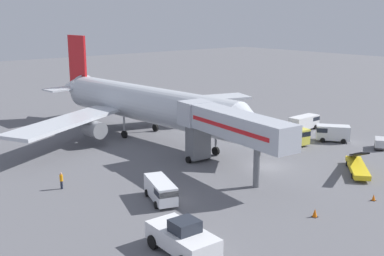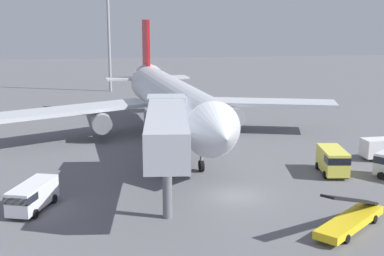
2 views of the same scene
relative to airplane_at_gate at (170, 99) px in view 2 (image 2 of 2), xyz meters
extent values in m
plane|color=slate|center=(2.82, -21.68, -4.78)|extent=(300.00, 300.00, 0.00)
cylinder|color=silver|center=(0.12, -1.39, 0.04)|extent=(7.99, 33.79, 5.09)
cone|color=silver|center=(1.75, -20.04, 0.04)|extent=(5.31, 4.38, 4.99)
cone|color=silver|center=(-1.61, 18.36, 0.42)|extent=(5.35, 6.56, 4.83)
cube|color=red|center=(-1.47, 16.82, 5.13)|extent=(0.78, 4.86, 8.14)
cube|color=silver|center=(1.61, 16.65, 0.68)|extent=(6.39, 4.04, 0.24)
cube|color=silver|center=(-4.48, 16.12, 0.68)|extent=(6.39, 4.04, 0.24)
cube|color=silver|center=(11.35, 2.47, -1.10)|extent=(20.54, 10.48, 0.44)
cube|color=silver|center=(-11.61, 0.46, -1.10)|extent=(20.02, 13.40, 0.44)
cylinder|color=gray|center=(8.07, 0.99, -2.53)|extent=(2.55, 3.18, 2.30)
cylinder|color=gray|center=(-8.12, -0.43, -2.53)|extent=(2.55, 3.18, 2.30)
cylinder|color=gray|center=(1.26, -14.39, -2.86)|extent=(0.28, 0.28, 2.75)
cylinder|color=black|center=(1.26, -14.39, -4.23)|extent=(0.44, 1.13, 1.10)
cylinder|color=gray|center=(2.86, 0.87, -2.86)|extent=(0.28, 0.28, 2.75)
cylinder|color=black|center=(2.86, 0.87, -4.23)|extent=(0.44, 1.13, 1.10)
cylinder|color=gray|center=(-2.97, 0.36, -2.86)|extent=(0.28, 0.28, 2.75)
cylinder|color=black|center=(-2.97, 0.36, -4.23)|extent=(0.44, 1.13, 1.10)
cube|color=#B2B7C1|center=(-2.89, -22.41, 1.09)|extent=(4.65, 15.45, 2.70)
cube|color=red|center=(-4.40, -22.24, 1.09)|extent=(1.44, 12.71, 0.44)
cube|color=#B2B7C1|center=(-1.99, -14.25, 1.09)|extent=(3.74, 3.16, 2.84)
cube|color=#232833|center=(-1.85, -12.96, 1.34)|extent=(3.31, 0.60, 0.90)
cube|color=slate|center=(-2.06, -14.84, -2.32)|extent=(2.73, 2.07, 4.13)
cylinder|color=black|center=(-3.47, -14.69, -4.38)|extent=(0.39, 0.83, 0.80)
cylinder|color=black|center=(-0.64, -15.00, -4.38)|extent=(0.39, 0.83, 0.80)
cylinder|color=slate|center=(-3.23, -25.43, -2.52)|extent=(0.70, 0.70, 4.53)
cube|color=yellow|center=(8.89, -29.64, -4.21)|extent=(6.82, 6.07, 0.55)
cube|color=black|center=(8.89, -29.64, -2.63)|extent=(6.35, 5.50, 2.56)
cylinder|color=black|center=(7.70, -31.70, -4.48)|extent=(0.60, 0.55, 0.60)
cylinder|color=black|center=(6.65, -30.43, -4.48)|extent=(0.60, 0.55, 0.60)
cylinder|color=black|center=(11.13, -28.85, -4.48)|extent=(0.60, 0.55, 0.60)
cylinder|color=black|center=(10.08, -27.59, -4.48)|extent=(0.60, 0.55, 0.60)
cube|color=#E5DB4C|center=(13.17, -17.06, -3.45)|extent=(2.77, 4.98, 2.08)
cube|color=#1E232D|center=(12.91, -18.64, -3.00)|extent=(2.27, 1.83, 0.67)
cylinder|color=black|center=(13.89, -18.66, -4.44)|extent=(0.47, 0.73, 0.68)
cylinder|color=black|center=(11.97, -18.34, -4.44)|extent=(0.47, 0.73, 0.68)
cylinder|color=black|center=(14.37, -15.78, -4.44)|extent=(0.47, 0.73, 0.68)
cylinder|color=black|center=(12.45, -15.46, -4.44)|extent=(0.47, 0.73, 0.68)
cylinder|color=black|center=(16.86, -19.37, -4.44)|extent=(0.71, 0.76, 0.68)
cylinder|color=black|center=(19.32, -12.06, -4.44)|extent=(0.69, 0.38, 0.68)
cylinder|color=black|center=(19.37, -13.98, -4.44)|extent=(0.69, 0.38, 0.68)
cube|color=white|center=(-13.08, -22.21, -3.62)|extent=(3.46, 5.55, 1.75)
cube|color=#1E232D|center=(-13.67, -23.89, -3.24)|extent=(2.31, 2.20, 0.56)
cylinder|color=black|center=(-12.79, -24.03, -4.44)|extent=(0.54, 0.75, 0.68)
cylinder|color=black|center=(-14.45, -23.45, -4.44)|extent=(0.54, 0.75, 0.68)
cylinder|color=black|center=(-11.72, -20.97, -4.44)|extent=(0.54, 0.75, 0.68)
cylinder|color=black|center=(-13.38, -20.39, -4.44)|extent=(0.54, 0.75, 0.68)
cylinder|color=#93969B|center=(-6.75, 42.50, 10.85)|extent=(0.56, 0.56, 31.27)
camera|label=1|loc=(-38.36, -57.12, 12.62)|focal=44.91mm
camera|label=2|loc=(-7.18, -61.08, 9.51)|focal=48.79mm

